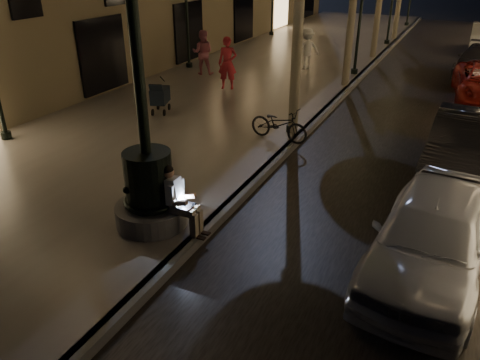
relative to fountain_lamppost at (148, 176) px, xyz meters
The scene contains 15 objects.
ground 13.09m from the fountain_lamppost, 85.60° to the left, with size 120.00×120.00×0.00m, color black.
cobble_lane 13.65m from the fountain_lamppost, 72.90° to the left, with size 6.00×45.00×0.02m, color black.
promenade 13.39m from the fountain_lamppost, 102.99° to the left, with size 8.00×45.00×0.20m, color slate.
curb_strip 13.09m from the fountain_lamppost, 85.60° to the left, with size 0.25×45.00×0.20m, color #59595B.
fountain_lamppost is the anchor object (origin of this frame).
seated_man_laptop 0.69m from the fountain_lamppost, ahead, with size 0.95×0.32×1.32m.
lamp_curb_a 6.37m from the fountain_lamppost, 83.35° to the left, with size 0.36×0.36×4.81m.
stroller 6.97m from the fountain_lamppost, 122.79° to the left, with size 0.71×1.14×1.15m.
car_front 5.11m from the fountain_lamppost, 10.76° to the left, with size 1.77×4.41×1.50m, color #B9BBC2.
car_second 7.65m from the fountain_lamppost, 45.47° to the left, with size 1.60×4.59×1.51m, color black.
car_rear 17.89m from the fountain_lamppost, 71.99° to the left, with size 1.75×4.30×1.25m, color #2C2B30.
pedestrian_red 9.99m from the fountain_lamppost, 108.36° to the left, with size 0.71×0.46×1.94m, color #B1232E.
pedestrian_pink 12.26m from the fountain_lamppost, 114.87° to the left, with size 0.89×0.69×1.83m, color #C2677A.
pedestrian_white 14.00m from the fountain_lamppost, 96.01° to the left, with size 1.15×0.66×1.77m, color white.
bicycle 5.31m from the fountain_lamppost, 83.47° to the left, with size 0.61×1.76×0.92m, color black.
Camera 1 is at (3.94, -4.36, 5.01)m, focal length 35.00 mm.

